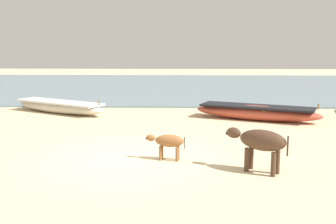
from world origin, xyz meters
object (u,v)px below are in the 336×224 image
(fishing_boat_2, at_px, (59,106))
(fishing_boat_4, at_px, (256,112))
(calf_near_brown, at_px, (168,142))
(cow_adult_dark, at_px, (260,142))

(fishing_boat_2, xyz_separation_m, fishing_boat_4, (7.85, -1.36, 0.03))
(calf_near_brown, bearing_deg, cow_adult_dark, 167.40)
(cow_adult_dark, relative_size, calf_near_brown, 1.38)
(fishing_boat_2, height_order, calf_near_brown, fishing_boat_2)
(fishing_boat_4, relative_size, calf_near_brown, 4.95)
(calf_near_brown, bearing_deg, fishing_boat_2, -44.64)
(fishing_boat_2, relative_size, calf_near_brown, 4.76)
(fishing_boat_2, bearing_deg, calf_near_brown, -26.03)
(fishing_boat_4, height_order, calf_near_brown, fishing_boat_4)
(fishing_boat_4, bearing_deg, fishing_boat_2, -166.95)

